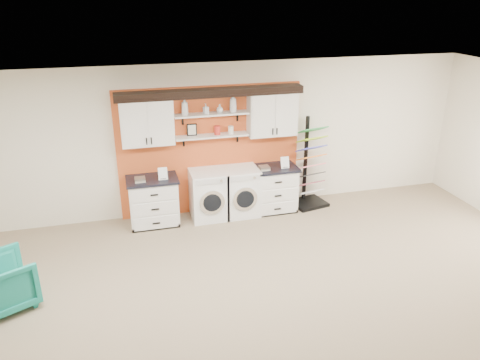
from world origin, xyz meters
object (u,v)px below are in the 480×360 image
object	(u,v)px
armchair	(2,283)
base_cabinet_left	(154,201)
base_cabinet_right	(273,188)
dryer	(240,191)
sample_rack	(309,178)
washer	(208,194)

from	to	relation	value
armchair	base_cabinet_left	bearing A→B (deg)	-74.76
base_cabinet_left	base_cabinet_right	size ratio (longest dim) A/B	1.01
dryer	armchair	distance (m)	4.25
sample_rack	base_cabinet_left	bearing A→B (deg)	168.90
dryer	armchair	size ratio (longest dim) A/B	1.16
base_cabinet_right	dryer	xyz separation A→B (m)	(-0.64, -0.00, 0.02)
washer	sample_rack	xyz separation A→B (m)	(2.02, 0.04, 0.09)
dryer	base_cabinet_left	bearing A→B (deg)	179.88
armchair	sample_rack	bearing A→B (deg)	-95.56
washer	dryer	xyz separation A→B (m)	(0.61, 0.00, -0.00)
base_cabinet_left	washer	xyz separation A→B (m)	(1.01, -0.00, 0.01)
base_cabinet_right	washer	xyz separation A→B (m)	(-1.25, -0.00, 0.02)
base_cabinet_right	washer	size ratio (longest dim) A/B	0.98
dryer	armchair	xyz separation A→B (m)	(-3.79, -1.91, -0.10)
base_cabinet_left	washer	size ratio (longest dim) A/B	0.99
base_cabinet_left	base_cabinet_right	bearing A→B (deg)	0.00
washer	sample_rack	distance (m)	2.02
base_cabinet_right	dryer	size ratio (longest dim) A/B	0.99
washer	base_cabinet_right	bearing A→B (deg)	0.16
base_cabinet_left	sample_rack	size ratio (longest dim) A/B	0.51
sample_rack	armchair	xyz separation A→B (m)	(-5.20, -1.95, -0.19)
washer	dryer	bearing A→B (deg)	0.00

